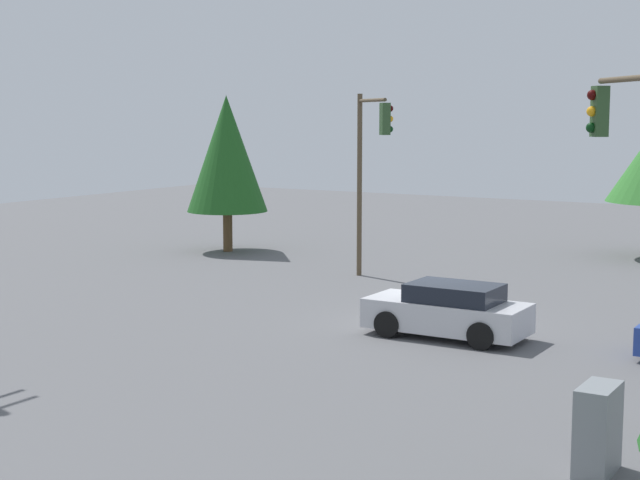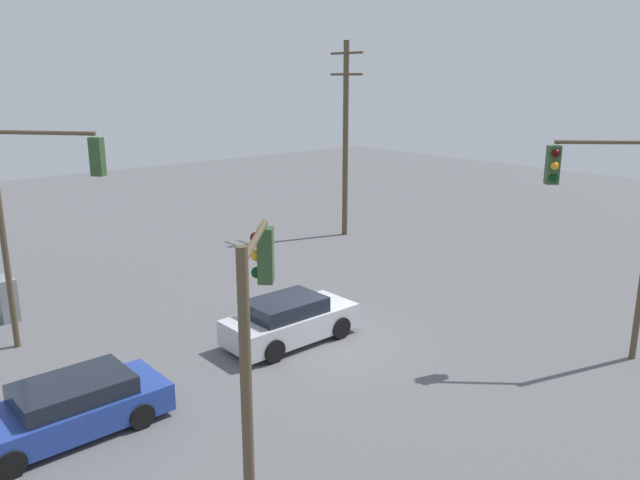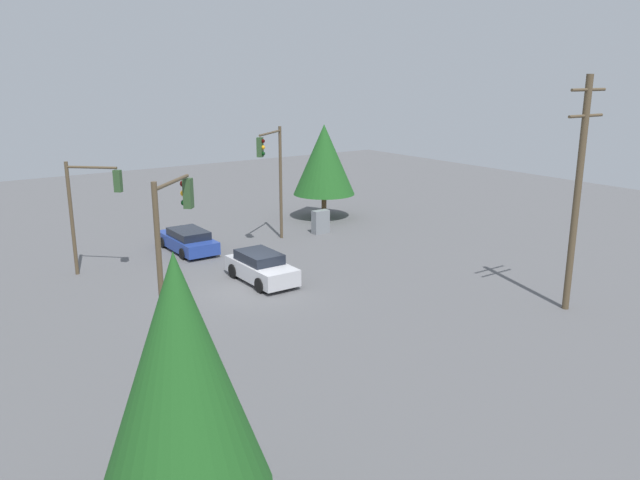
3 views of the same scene
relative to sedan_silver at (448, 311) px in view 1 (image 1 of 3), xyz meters
The scene contains 6 objects.
ground_plane 1.48m from the sedan_silver, 39.43° to the left, with size 80.00×80.00×0.00m, color #5B5B5E.
sedan_silver is the anchor object (origin of this frame).
traffic_signal_main 8.07m from the sedan_silver, 126.32° to the right, with size 2.81×2.34×6.73m.
traffic_signal_cross 9.76m from the sedan_silver, 41.73° to the left, with size 2.26×2.34×6.52m.
electrical_cabinet 9.85m from the sedan_silver, 142.05° to the right, with size 1.05×0.54×1.46m, color gray.
tree_far 18.13m from the sedan_silver, 55.42° to the left, with size 3.41×3.41×6.60m.
Camera 1 is at (-24.21, -10.99, 5.80)m, focal length 55.00 mm.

